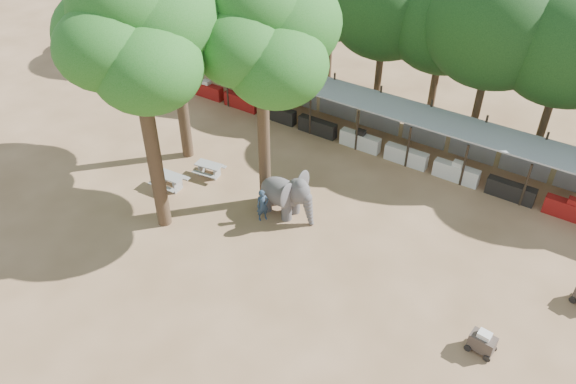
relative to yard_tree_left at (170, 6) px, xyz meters
The scene contains 11 objects.
ground 14.23m from the yard_tree_left, 38.20° to the right, with size 100.00×100.00×0.00m, color brown.
vendor_stalls 13.30m from the yard_tree_left, 36.06° to the left, with size 28.00×2.99×2.80m.
yard_tree_left is the anchor object (origin of this frame).
yard_tree_center 5.92m from the yard_tree_left, 59.04° to the right, with size 7.10×6.90×12.04m.
yard_tree_back 6.09m from the yard_tree_left, ahead, with size 7.10×6.90×11.36m.
backdrop_trees 15.17m from the yard_tree_left, 52.28° to the left, with size 46.46×5.95×8.33m.
elephant 10.43m from the yard_tree_left, 10.79° to the right, with size 3.04×2.33×2.32m.
handler 10.35m from the yard_tree_left, 19.42° to the right, with size 0.60×0.40×1.66m, color #26384C.
picnic_table_near 8.38m from the yard_tree_left, 64.70° to the right, with size 1.70×1.56×0.80m.
picnic_table_far 8.18m from the yard_tree_left, 23.69° to the right, with size 1.57×1.45×0.70m.
cart_front 19.97m from the yard_tree_left, 12.98° to the right, with size 1.07×0.75×0.99m.
Camera 1 is at (10.12, -11.68, 17.17)m, focal length 35.00 mm.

